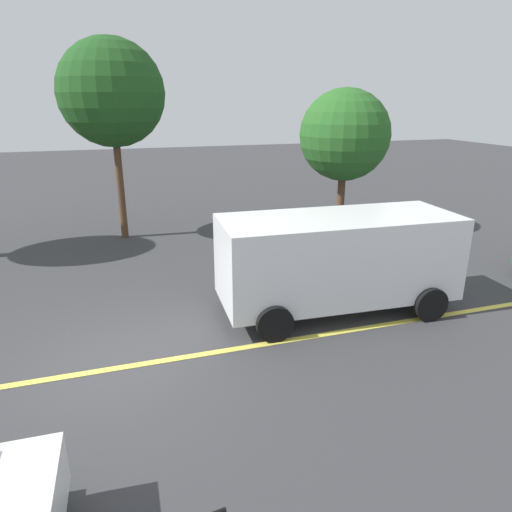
% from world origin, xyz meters
% --- Properties ---
extents(ground_plane, '(80.00, 80.00, 0.00)m').
position_xyz_m(ground_plane, '(0.00, 0.00, 0.00)').
color(ground_plane, '#38383A').
extents(lane_marking_centre, '(28.00, 0.16, 0.01)m').
position_xyz_m(lane_marking_centre, '(3.00, 0.00, 0.01)').
color(lane_marking_centre, '#E0D14C').
extents(white_van, '(5.29, 2.46, 2.20)m').
position_xyz_m(white_van, '(4.95, 1.03, 1.27)').
color(white_van, white).
rests_on(white_van, ground_plane).
extents(tree_centre_verge, '(3.39, 3.39, 6.47)m').
position_xyz_m(tree_centre_verge, '(0.65, 8.55, 4.76)').
color(tree_centre_verge, '#513823').
rests_on(tree_centre_verge, ground_plane).
extents(tree_right_verge, '(3.12, 3.12, 4.98)m').
position_xyz_m(tree_right_verge, '(8.16, 6.96, 3.41)').
color(tree_right_verge, '#513823').
rests_on(tree_right_verge, ground_plane).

